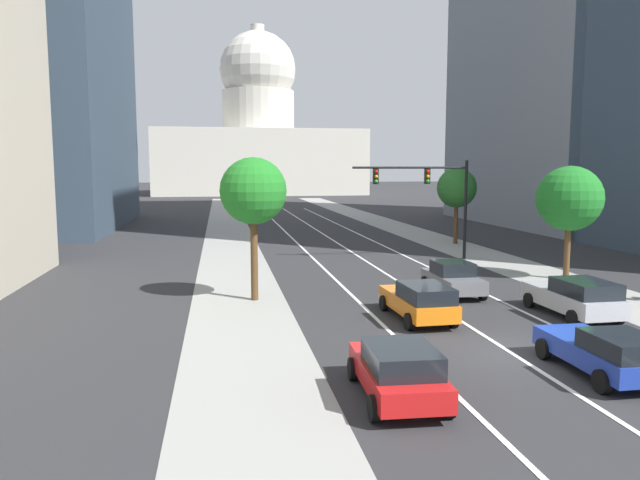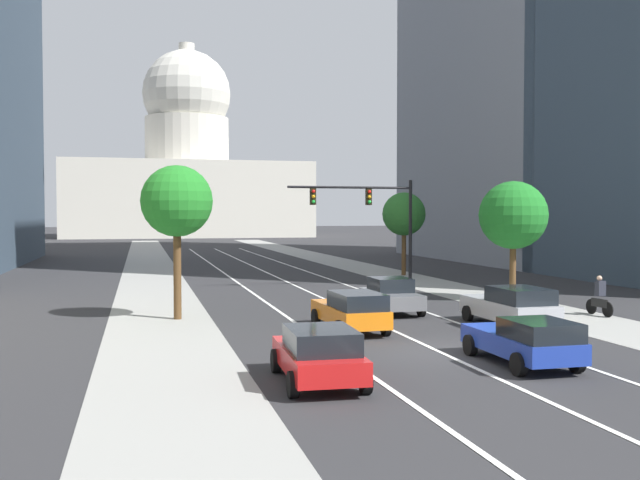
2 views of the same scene
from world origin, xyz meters
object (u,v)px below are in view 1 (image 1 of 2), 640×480
object	(u,v)px
capitol_building	(259,138)
car_orange	(419,300)
car_red	(398,370)
car_gray	(453,278)
street_tree_mid_left	(253,192)
street_tree_far_right	(570,199)
traffic_signal_mast	(430,188)
fire_hydrant	(612,296)
car_blue	(605,351)
street_tree_near_right	(457,188)
car_silver	(575,297)

from	to	relation	value
capitol_building	car_orange	size ratio (longest dim) A/B	10.03
car_red	car_orange	bearing A→B (deg)	-20.18
car_orange	car_red	bearing A→B (deg)	155.54
car_gray	capitol_building	bearing A→B (deg)	1.42
street_tree_mid_left	street_tree_far_right	distance (m)	16.81
car_orange	traffic_signal_mast	world-z (taller)	traffic_signal_mast
capitol_building	fire_hydrant	bearing A→B (deg)	-86.41
car_gray	street_tree_mid_left	size ratio (longest dim) A/B	0.65
car_blue	street_tree_near_right	bearing A→B (deg)	-14.09
capitol_building	car_gray	world-z (taller)	capitol_building
car_blue	car_silver	size ratio (longest dim) A/B	0.92
car_silver	street_tree_near_right	xyz separation A→B (m)	(4.35, 23.01, 3.51)
car_gray	fire_hydrant	size ratio (longest dim) A/B	4.57
traffic_signal_mast	capitol_building	bearing A→B (deg)	92.31
capitol_building	street_tree_far_right	distance (m)	111.65
street_tree_near_right	street_tree_far_right	size ratio (longest dim) A/B	0.98
car_gray	street_tree_near_right	world-z (taller)	street_tree_near_right
car_blue	street_tree_mid_left	distance (m)	15.38
car_red	car_blue	distance (m)	6.30
capitol_building	street_tree_near_right	size ratio (longest dim) A/B	7.81
car_orange	car_gray	world-z (taller)	car_gray
street_tree_mid_left	capitol_building	bearing A→B (deg)	86.15
car_orange	street_tree_near_right	size ratio (longest dim) A/B	0.78
car_orange	car_red	xyz separation A→B (m)	(-3.15, -7.61, -0.02)
fire_hydrant	street_tree_near_right	bearing A→B (deg)	85.50
car_blue	street_tree_far_right	xyz separation A→B (m)	(7.43, 14.02, 3.54)
street_tree_near_right	street_tree_mid_left	world-z (taller)	street_tree_mid_left
car_silver	fire_hydrant	world-z (taller)	car_silver
traffic_signal_mast	street_tree_near_right	size ratio (longest dim) A/B	1.29
car_orange	street_tree_far_right	xyz separation A→B (m)	(10.55, 7.10, 3.48)
car_red	street_tree_far_right	world-z (taller)	street_tree_far_right
car_gray	traffic_signal_mast	xyz separation A→B (m)	(2.59, 10.47, 3.82)
capitol_building	car_blue	xyz separation A→B (m)	(1.57, -124.99, -11.91)
car_gray	street_tree_mid_left	distance (m)	10.06
car_silver	traffic_signal_mast	world-z (taller)	traffic_signal_mast
traffic_signal_mast	car_gray	bearing A→B (deg)	-103.89
car_blue	car_silver	bearing A→B (deg)	-25.82
fire_hydrant	street_tree_far_right	distance (m)	7.43
street_tree_near_right	street_tree_mid_left	bearing A→B (deg)	-133.12
car_gray	street_tree_far_right	size ratio (longest dim) A/B	0.69
car_silver	fire_hydrant	size ratio (longest dim) A/B	5.12
car_silver	traffic_signal_mast	distance (m)	15.85
capitol_building	fire_hydrant	size ratio (longest dim) A/B	50.63
capitol_building	car_orange	distance (m)	118.67
car_red	fire_hydrant	distance (m)	14.77
car_red	car_blue	world-z (taller)	car_red
car_silver	fire_hydrant	bearing A→B (deg)	-62.37
car_gray	fire_hydrant	xyz separation A→B (m)	(5.78, -3.48, -0.32)
street_tree_near_right	car_red	bearing A→B (deg)	-114.54
car_red	car_blue	size ratio (longest dim) A/B	0.97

